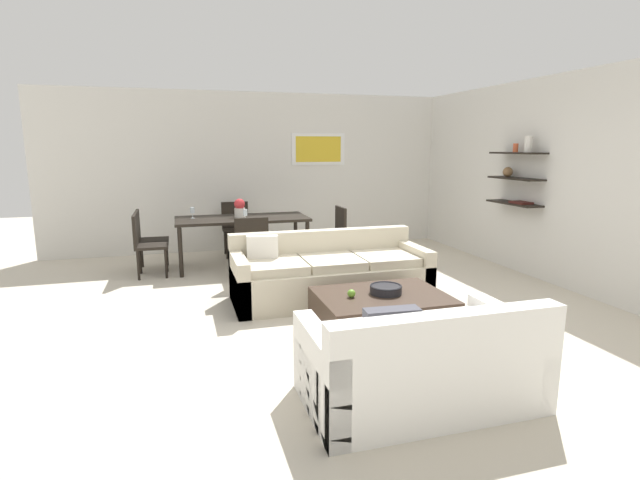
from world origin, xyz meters
TOP-DOWN VIEW (x-y plane):
  - ground_plane at (0.00, 0.00)m, footprint 18.00×18.00m
  - back_wall_unit at (0.31, 3.53)m, footprint 8.40×0.09m
  - right_wall_shelf_unit at (3.03, 0.60)m, footprint 0.34×8.20m
  - sofa_beige at (-0.03, 0.34)m, footprint 2.28×0.90m
  - loveseat_white at (-0.12, -2.13)m, footprint 1.62×0.90m
  - coffee_table at (0.16, -0.81)m, footprint 1.24×0.93m
  - decorative_bowl at (0.20, -0.79)m, footprint 0.32×0.32m
  - apple_on_coffee_table at (-0.16, -0.81)m, footprint 0.08×0.08m
  - dining_table at (-0.80, 2.22)m, footprint 1.93×0.88m
  - dining_chair_right_near at (0.58, 2.03)m, footprint 0.44×0.44m
  - dining_chair_head at (-0.80, 3.07)m, footprint 0.44×0.44m
  - dining_chair_left_near at (-2.17, 2.03)m, footprint 0.44×0.44m
  - dining_chair_left_far at (-2.17, 2.42)m, footprint 0.44×0.44m
  - dining_chair_foot at (-0.80, 1.38)m, footprint 0.44×0.44m
  - wine_glass_head at (-0.80, 2.60)m, footprint 0.06×0.06m
  - wine_glass_foot at (-0.80, 1.85)m, footprint 0.06×0.06m
  - wine_glass_left_far at (-1.50, 2.33)m, footprint 0.06×0.06m
  - centerpiece_vase at (-0.82, 2.27)m, footprint 0.16×0.16m

SIDE VIEW (x-z plane):
  - ground_plane at x=0.00m, z-range 0.00..0.00m
  - coffee_table at x=0.16m, z-range 0.00..0.38m
  - sofa_beige at x=-0.03m, z-range -0.10..0.68m
  - loveseat_white at x=-0.12m, z-range -0.10..0.68m
  - apple_on_coffee_table at x=-0.16m, z-range 0.38..0.46m
  - decorative_bowl at x=0.20m, z-range 0.38..0.47m
  - dining_chair_right_near at x=0.58m, z-range 0.06..0.94m
  - dining_chair_head at x=-0.80m, z-range 0.06..0.94m
  - dining_chair_left_near at x=-2.17m, z-range 0.06..0.94m
  - dining_chair_left_far at x=-2.17m, z-range 0.06..0.94m
  - dining_chair_foot at x=-0.80m, z-range 0.06..0.94m
  - dining_table at x=-0.80m, z-range 0.31..1.06m
  - wine_glass_left_far at x=-1.50m, z-range 0.78..0.94m
  - wine_glass_foot at x=-0.80m, z-range 0.78..0.95m
  - wine_glass_head at x=-0.80m, z-range 0.79..0.97m
  - centerpiece_vase at x=-0.82m, z-range 0.75..1.03m
  - right_wall_shelf_unit at x=3.03m, z-range 0.00..2.70m
  - back_wall_unit at x=0.31m, z-range 0.00..2.70m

